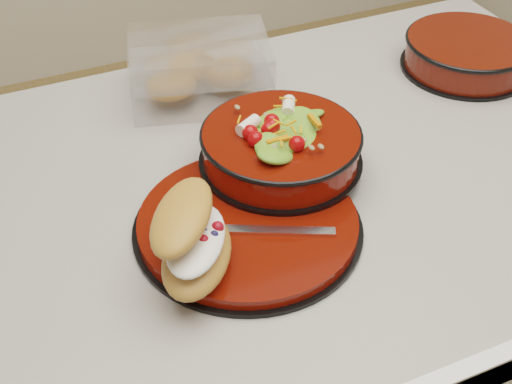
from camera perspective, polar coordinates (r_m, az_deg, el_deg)
name	(u,v)px	position (r m, az deg, el deg)	size (l,w,h in m)	color
island_counter	(256,384)	(1.28, -0.04, -15.08)	(1.24, 0.74, 0.90)	white
dinner_plate	(249,224)	(0.88, -0.59, -2.61)	(0.29, 0.29, 0.02)	black
salad_bowl	(281,142)	(0.94, 2.01, 4.05)	(0.22, 0.22, 0.09)	black
croissant	(194,238)	(0.79, -4.98, -3.72)	(0.14, 0.17, 0.08)	#C7873C
fork	(255,230)	(0.85, -0.08, -3.04)	(0.17, 0.10, 0.00)	silver
pastry_box	(199,70)	(1.12, -4.55, 9.72)	(0.24, 0.21, 0.09)	white
extra_bowl	(467,52)	(1.24, 16.54, 10.67)	(0.21, 0.21, 0.05)	black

